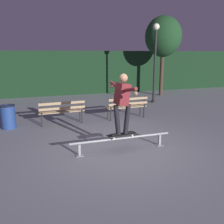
{
  "coord_description": "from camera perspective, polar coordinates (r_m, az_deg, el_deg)",
  "views": [
    {
      "loc": [
        -2.15,
        -5.62,
        2.48
      ],
      "look_at": [
        0.0,
        0.79,
        0.85
      ],
      "focal_mm": 38.98,
      "sensor_mm": 36.0,
      "label": 1
    }
  ],
  "objects": [
    {
      "name": "trash_can",
      "position": [
        8.93,
        -23.2,
        -0.95
      ],
      "size": [
        0.52,
        0.52,
        0.8
      ],
      "color": "navy",
      "rests_on": "ground"
    },
    {
      "name": "park_bench_leftmost",
      "position": [
        8.79,
        -11.67,
        0.51
      ],
      "size": [
        1.61,
        0.47,
        0.88
      ],
      "color": "black",
      "rests_on": "ground"
    },
    {
      "name": "grind_rail",
      "position": [
        6.4,
        2.29,
        -6.59
      ],
      "size": [
        2.74,
        0.18,
        0.36
      ],
      "color": "gray",
      "rests_on": "ground"
    },
    {
      "name": "tree_far_right",
      "position": [
        14.96,
        11.93,
        16.85
      ],
      "size": [
        2.1,
        2.1,
        4.59
      ],
      "color": "#3D2D23",
      "rests_on": "ground"
    },
    {
      "name": "skateboard",
      "position": [
        6.35,
        2.33,
        -5.29
      ],
      "size": [
        0.8,
        0.28,
        0.09
      ],
      "color": "black",
      "rests_on": "grind_rail"
    },
    {
      "name": "hedge_backdrop",
      "position": [
        15.51,
        -10.71,
        9.05
      ],
      "size": [
        24.0,
        1.2,
        2.64
      ],
      "primitive_type": "cube",
      "color": "black",
      "rests_on": "ground"
    },
    {
      "name": "park_bench_left_center",
      "position": [
        9.41,
        3.55,
        1.62
      ],
      "size": [
        1.61,
        0.47,
        0.88
      ],
      "color": "black",
      "rests_on": "ground"
    },
    {
      "name": "ground_plane",
      "position": [
        6.51,
        2.22,
        -8.85
      ],
      "size": [
        90.0,
        90.0,
        0.0
      ],
      "primitive_type": "plane",
      "color": "slate"
    },
    {
      "name": "skateboarder",
      "position": [
        6.11,
        2.44,
        3.05
      ],
      "size": [
        0.63,
        1.4,
        1.56
      ],
      "color": "black",
      "rests_on": "skateboard"
    },
    {
      "name": "lamp_post_right",
      "position": [
        12.61,
        10.1,
        13.37
      ],
      "size": [
        0.32,
        0.32,
        3.9
      ],
      "color": "black",
      "rests_on": "ground"
    }
  ]
}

